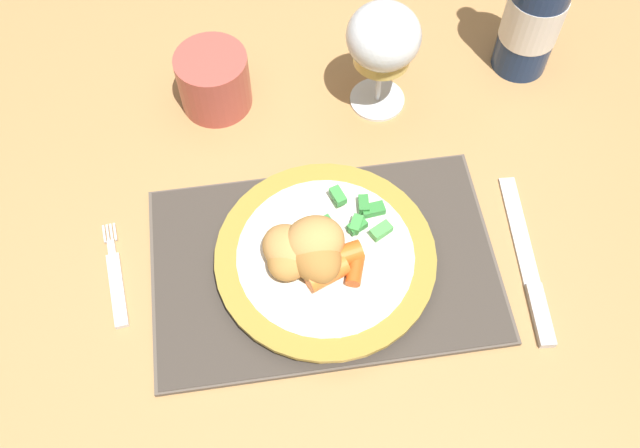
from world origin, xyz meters
The scene contains 12 objects.
ground_plane centered at (0.00, 0.00, 0.00)m, with size 6.00×6.00×0.00m, color brown.
dining_table centered at (0.00, 0.00, 0.65)m, with size 1.21×0.98×0.74m.
placemat centered at (0.03, -0.16, 0.74)m, with size 0.37×0.24×0.01m.
dinner_plate centered at (0.03, -0.16, 0.76)m, with size 0.24×0.24×0.02m.
breaded_croquettes centered at (0.01, -0.16, 0.79)m, with size 0.10×0.09×0.05m.
green_beans_pile centered at (0.07, -0.13, 0.77)m, with size 0.08×0.09×0.02m.
glazed_carrots centered at (0.04, -0.18, 0.78)m, with size 0.07×0.05×0.02m.
fork centered at (-0.19, -0.14, 0.74)m, with size 0.03×0.13×0.01m.
table_knife centered at (0.25, -0.20, 0.74)m, with size 0.03×0.21×0.01m.
wine_glass centered at (0.13, 0.06, 0.84)m, with size 0.09×0.09×0.15m.
bottle centered at (0.32, 0.10, 0.84)m, with size 0.07×0.07×0.27m.
drinking_cup centered at (-0.07, 0.09, 0.78)m, with size 0.09×0.09×0.08m.
Camera 1 is at (-0.03, -0.51, 1.44)m, focal length 40.00 mm.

